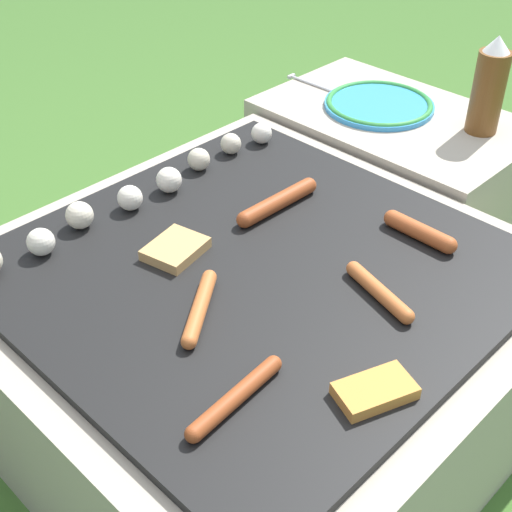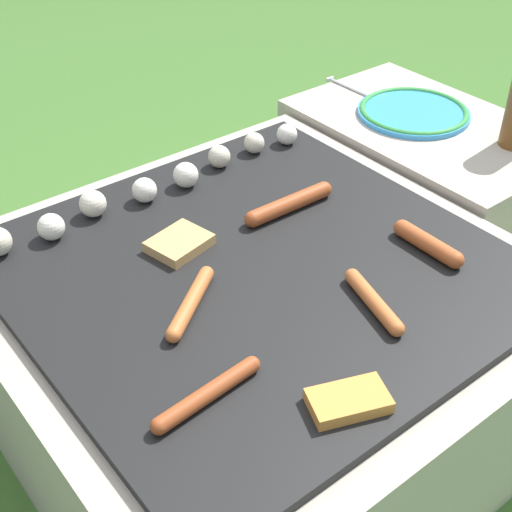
% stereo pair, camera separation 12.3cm
% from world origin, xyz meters
% --- Properties ---
extents(ground_plane, '(14.00, 14.00, 0.00)m').
position_xyz_m(ground_plane, '(0.00, 0.00, 0.00)').
color(ground_plane, '#3D6628').
extents(grill, '(0.91, 0.91, 0.37)m').
position_xyz_m(grill, '(0.00, 0.00, 0.18)').
color(grill, '#A89E8C').
rests_on(grill, ground_plane).
extents(side_ledge, '(0.41, 0.64, 0.37)m').
position_xyz_m(side_ledge, '(0.67, 0.18, 0.18)').
color(side_ledge, '#A89E8C').
rests_on(side_ledge, ground_plane).
extents(sausage_mid_right, '(0.19, 0.04, 0.02)m').
position_xyz_m(sausage_mid_right, '(-0.24, -0.20, 0.38)').
color(sausage_mid_right, '#93421E').
rests_on(sausage_mid_right, grill).
extents(sausage_back_center, '(0.06, 0.16, 0.03)m').
position_xyz_m(sausage_back_center, '(0.08, -0.21, 0.38)').
color(sausage_back_center, '#B7602D').
rests_on(sausage_back_center, grill).
extents(sausage_front_center, '(0.15, 0.12, 0.03)m').
position_xyz_m(sausage_front_center, '(-0.15, -0.03, 0.38)').
color(sausage_front_center, '#B7602D').
rests_on(sausage_front_center, grill).
extents(sausage_mid_left, '(0.21, 0.04, 0.03)m').
position_xyz_m(sausage_mid_left, '(0.16, 0.10, 0.39)').
color(sausage_mid_left, '#93421E').
rests_on(sausage_mid_left, grill).
extents(sausage_back_left, '(0.03, 0.15, 0.03)m').
position_xyz_m(sausage_back_left, '(0.27, -0.16, 0.39)').
color(sausage_back_left, '#A34C23').
rests_on(sausage_back_left, grill).
extents(bread_slice_left, '(0.12, 0.10, 0.02)m').
position_xyz_m(bread_slice_left, '(-0.08, 0.13, 0.38)').
color(bread_slice_left, tan).
rests_on(bread_slice_left, grill).
extents(bread_slice_center, '(0.13, 0.10, 0.02)m').
position_xyz_m(bread_slice_center, '(-0.10, -0.33, 0.38)').
color(bread_slice_center, '#D18438').
rests_on(bread_slice_center, grill).
extents(mushroom_row, '(0.72, 0.08, 0.05)m').
position_xyz_m(mushroom_row, '(-0.02, 0.31, 0.39)').
color(mushroom_row, beige).
rests_on(mushroom_row, grill).
extents(plate_colorful, '(0.27, 0.27, 0.02)m').
position_xyz_m(plate_colorful, '(0.67, 0.23, 0.38)').
color(plate_colorful, '#338CCC').
rests_on(plate_colorful, side_ledge).
extents(fork_utensil, '(0.02, 0.22, 0.01)m').
position_xyz_m(fork_utensil, '(0.66, 0.42, 0.37)').
color(fork_utensil, silver).
rests_on(fork_utensil, side_ledge).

